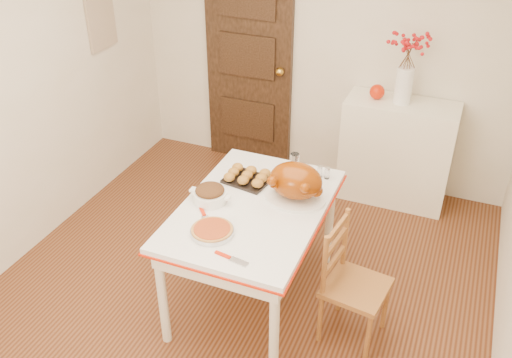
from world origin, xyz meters
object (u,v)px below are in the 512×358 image
at_px(chair_oak, 357,285).
at_px(turkey_platter, 296,182).
at_px(sideboard, 396,152).
at_px(pumpkin_pie, 212,230).
at_px(kitchen_table, 253,254).

xyz_separation_m(chair_oak, turkey_platter, (-0.51, 0.25, 0.50)).
bearing_deg(sideboard, pumpkin_pie, -110.72).
bearing_deg(turkey_platter, pumpkin_pie, -142.23).
height_order(sideboard, turkey_platter, turkey_platter).
height_order(sideboard, pumpkin_pie, sideboard).
relative_size(chair_oak, pumpkin_pie, 3.25).
xyz_separation_m(turkey_platter, pumpkin_pie, (-0.34, -0.55, -0.10)).
bearing_deg(sideboard, kitchen_table, -111.34).
relative_size(sideboard, pumpkin_pie, 3.54).
distance_m(sideboard, pumpkin_pie, 2.23).
xyz_separation_m(sideboard, pumpkin_pie, (-0.78, -2.05, 0.36)).
bearing_deg(turkey_platter, sideboard, 53.77).
xyz_separation_m(kitchen_table, turkey_platter, (0.23, 0.18, 0.53)).
bearing_deg(sideboard, turkey_platter, -106.08).
height_order(turkey_platter, pumpkin_pie, turkey_platter).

